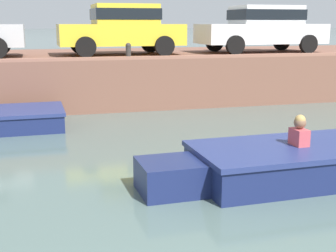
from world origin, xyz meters
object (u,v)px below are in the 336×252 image
Objects in this scene: car_centre_yellow at (122,27)px; mooring_bollard_mid at (128,50)px; car_right_inner_white at (263,27)px; motorboat_passing at (323,159)px.

car_centre_yellow reaches higher than mooring_bollard_mid.
car_right_inner_white is (4.79, 0.00, 0.00)m from car_centre_yellow.
car_centre_yellow is at bearing -180.00° from car_right_inner_white.
car_right_inner_white reaches higher than motorboat_passing.
car_right_inner_white is 5.32m from mooring_bollard_mid.
car_right_inner_white is 9.54× the size of mooring_bollard_mid.
motorboat_passing is 1.36× the size of car_right_inner_white.
mooring_bollard_mid is at bearing -94.72° from car_centre_yellow.
car_right_inner_white is at bearing 20.84° from mooring_bollard_mid.
car_centre_yellow is at bearing 102.11° from motorboat_passing.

